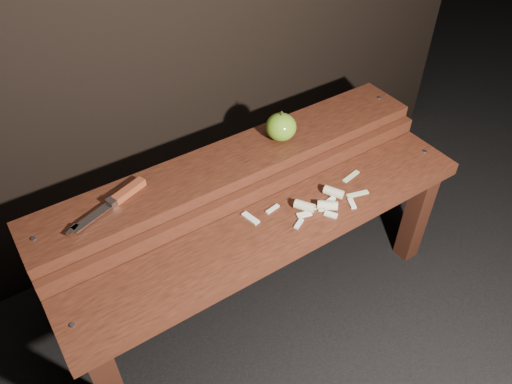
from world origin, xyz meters
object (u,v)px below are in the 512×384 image
knife (120,197)px  apple (281,127)px  bench_front_tier (280,243)px  bench_rear_tier (236,181)px

knife → apple: bearing=-1.4°
bench_front_tier → apple: size_ratio=12.91×
apple → knife: size_ratio=0.39×
bench_front_tier → bench_rear_tier: bearing=90.0°
bench_rear_tier → apple: (0.16, 0.00, 0.13)m
bench_rear_tier → apple: 0.20m
bench_front_tier → apple: (0.16, 0.23, 0.19)m
bench_front_tier → bench_rear_tier: (0.00, 0.23, 0.06)m
apple → knife: 0.50m
bench_rear_tier → knife: (-0.34, 0.02, 0.10)m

